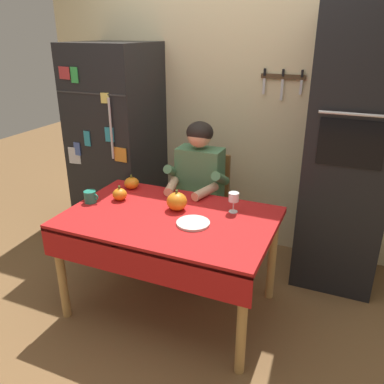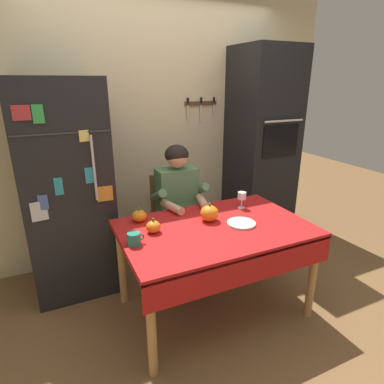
{
  "view_description": "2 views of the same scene",
  "coord_description": "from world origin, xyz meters",
  "px_view_note": "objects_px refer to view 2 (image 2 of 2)",
  "views": [
    {
      "loc": [
        1.08,
        -2.05,
        1.91
      ],
      "look_at": [
        0.11,
        0.22,
        0.88
      ],
      "focal_mm": 37.15,
      "sensor_mm": 36.0,
      "label": 1
    },
    {
      "loc": [
        -1.06,
        -1.79,
        1.77
      ],
      "look_at": [
        -0.15,
        0.19,
        1.0
      ],
      "focal_mm": 29.83,
      "sensor_mm": 36.0,
      "label": 2
    }
  ],
  "objects_px": {
    "pumpkin_medium": "(209,213)",
    "serving_tray": "(241,223)",
    "wall_oven": "(261,150)",
    "dining_table": "(216,238)",
    "wine_glass": "(242,197)",
    "pumpkin_large": "(139,216)",
    "pumpkin_small": "(153,227)",
    "seated_person": "(180,202)",
    "chair_behind_person": "(173,217)",
    "refrigerator": "(68,189)",
    "coffee_mug": "(134,239)"
  },
  "relations": [
    {
      "from": "pumpkin_medium",
      "to": "pumpkin_small",
      "type": "relative_size",
      "value": 1.34
    },
    {
      "from": "coffee_mug",
      "to": "pumpkin_small",
      "type": "distance_m",
      "value": 0.21
    },
    {
      "from": "dining_table",
      "to": "coffee_mug",
      "type": "bearing_deg",
      "value": 179.97
    },
    {
      "from": "pumpkin_medium",
      "to": "serving_tray",
      "type": "xyz_separation_m",
      "value": [
        0.19,
        -0.16,
        -0.05
      ]
    },
    {
      "from": "pumpkin_medium",
      "to": "serving_tray",
      "type": "distance_m",
      "value": 0.25
    },
    {
      "from": "coffee_mug",
      "to": "dining_table",
      "type": "bearing_deg",
      "value": -0.03
    },
    {
      "from": "pumpkin_large",
      "to": "serving_tray",
      "type": "bearing_deg",
      "value": -28.89
    },
    {
      "from": "seated_person",
      "to": "pumpkin_medium",
      "type": "distance_m",
      "value": 0.48
    },
    {
      "from": "seated_person",
      "to": "pumpkin_medium",
      "type": "bearing_deg",
      "value": -84.15
    },
    {
      "from": "dining_table",
      "to": "chair_behind_person",
      "type": "relative_size",
      "value": 1.51
    },
    {
      "from": "chair_behind_person",
      "to": "pumpkin_small",
      "type": "height_order",
      "value": "chair_behind_person"
    },
    {
      "from": "chair_behind_person",
      "to": "refrigerator",
      "type": "bearing_deg",
      "value": 174.31
    },
    {
      "from": "dining_table",
      "to": "coffee_mug",
      "type": "height_order",
      "value": "coffee_mug"
    },
    {
      "from": "refrigerator",
      "to": "pumpkin_small",
      "type": "distance_m",
      "value": 0.92
    },
    {
      "from": "serving_tray",
      "to": "coffee_mug",
      "type": "bearing_deg",
      "value": 177.89
    },
    {
      "from": "seated_person",
      "to": "coffee_mug",
      "type": "xyz_separation_m",
      "value": [
        -0.58,
        -0.6,
        0.05
      ]
    },
    {
      "from": "chair_behind_person",
      "to": "pumpkin_large",
      "type": "bearing_deg",
      "value": -134.98
    },
    {
      "from": "wall_oven",
      "to": "pumpkin_medium",
      "type": "height_order",
      "value": "wall_oven"
    },
    {
      "from": "refrigerator",
      "to": "pumpkin_medium",
      "type": "height_order",
      "value": "refrigerator"
    },
    {
      "from": "pumpkin_large",
      "to": "serving_tray",
      "type": "xyz_separation_m",
      "value": [
        0.68,
        -0.38,
        -0.04
      ]
    },
    {
      "from": "pumpkin_small",
      "to": "serving_tray",
      "type": "bearing_deg",
      "value": -13.0
    },
    {
      "from": "coffee_mug",
      "to": "pumpkin_medium",
      "type": "bearing_deg",
      "value": 11.61
    },
    {
      "from": "wine_glass",
      "to": "wall_oven",
      "type": "bearing_deg",
      "value": 45.09
    },
    {
      "from": "dining_table",
      "to": "wall_oven",
      "type": "bearing_deg",
      "value": 41.31
    },
    {
      "from": "wine_glass",
      "to": "pumpkin_medium",
      "type": "distance_m",
      "value": 0.39
    },
    {
      "from": "coffee_mug",
      "to": "serving_tray",
      "type": "relative_size",
      "value": 0.53
    },
    {
      "from": "pumpkin_small",
      "to": "chair_behind_person",
      "type": "bearing_deg",
      "value": 58.83
    },
    {
      "from": "chair_behind_person",
      "to": "pumpkin_medium",
      "type": "bearing_deg",
      "value": -85.81
    },
    {
      "from": "pumpkin_small",
      "to": "wine_glass",
      "type": "bearing_deg",
      "value": 8.78
    },
    {
      "from": "refrigerator",
      "to": "wine_glass",
      "type": "height_order",
      "value": "refrigerator"
    },
    {
      "from": "wall_oven",
      "to": "pumpkin_large",
      "type": "distance_m",
      "value": 1.66
    },
    {
      "from": "dining_table",
      "to": "wine_glass",
      "type": "relative_size",
      "value": 9.81
    },
    {
      "from": "dining_table",
      "to": "chair_behind_person",
      "type": "xyz_separation_m",
      "value": [
        -0.04,
        0.79,
        -0.14
      ]
    },
    {
      "from": "wall_oven",
      "to": "dining_table",
      "type": "distance_m",
      "value": 1.45
    },
    {
      "from": "wine_glass",
      "to": "dining_table",
      "type": "bearing_deg",
      "value": -146.74
    },
    {
      "from": "refrigerator",
      "to": "wine_glass",
      "type": "relative_size",
      "value": 12.62
    },
    {
      "from": "refrigerator",
      "to": "serving_tray",
      "type": "relative_size",
      "value": 8.3
    },
    {
      "from": "serving_tray",
      "to": "wine_glass",
      "type": "bearing_deg",
      "value": 56.92
    },
    {
      "from": "coffee_mug",
      "to": "pumpkin_small",
      "type": "relative_size",
      "value": 1.04
    },
    {
      "from": "refrigerator",
      "to": "pumpkin_medium",
      "type": "distance_m",
      "value": 1.22
    },
    {
      "from": "wine_glass",
      "to": "pumpkin_small",
      "type": "relative_size",
      "value": 1.29
    },
    {
      "from": "pumpkin_large",
      "to": "seated_person",
      "type": "bearing_deg",
      "value": 29.96
    },
    {
      "from": "refrigerator",
      "to": "pumpkin_small",
      "type": "xyz_separation_m",
      "value": [
        0.5,
        -0.76,
        -0.12
      ]
    },
    {
      "from": "seated_person",
      "to": "pumpkin_large",
      "type": "height_order",
      "value": "seated_person"
    },
    {
      "from": "refrigerator",
      "to": "dining_table",
      "type": "distance_m",
      "value": 1.32
    },
    {
      "from": "seated_person",
      "to": "refrigerator",
      "type": "bearing_deg",
      "value": 162.9
    },
    {
      "from": "pumpkin_large",
      "to": "pumpkin_small",
      "type": "relative_size",
      "value": 1.04
    },
    {
      "from": "coffee_mug",
      "to": "pumpkin_medium",
      "type": "relative_size",
      "value": 0.77
    },
    {
      "from": "wall_oven",
      "to": "dining_table",
      "type": "bearing_deg",
      "value": -138.69
    },
    {
      "from": "wall_oven",
      "to": "wine_glass",
      "type": "xyz_separation_m",
      "value": [
        -0.67,
        -0.68,
        -0.21
      ]
    }
  ]
}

